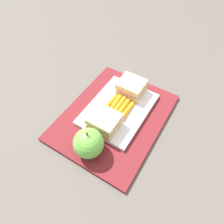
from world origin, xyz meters
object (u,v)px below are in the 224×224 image
at_px(carrot_sticks_bundle, 119,106).
at_px(apple, 89,143).
at_px(food_tray, 118,109).
at_px(sandwich_half_left, 131,87).
at_px(sandwich_half_right, 104,121).

xyz_separation_m(carrot_sticks_bundle, apple, (0.16, 0.00, 0.02)).
xyz_separation_m(food_tray, apple, (0.16, 0.01, 0.03)).
xyz_separation_m(sandwich_half_left, carrot_sticks_bundle, (0.08, 0.00, -0.02)).
bearing_deg(sandwich_half_right, sandwich_half_left, 180.00).
distance_m(sandwich_half_left, carrot_sticks_bundle, 0.08).
bearing_deg(apple, carrot_sticks_bundle, -178.20).
xyz_separation_m(sandwich_half_left, sandwich_half_right, (0.16, 0.00, 0.00)).
height_order(carrot_sticks_bundle, apple, apple).
relative_size(food_tray, apple, 2.53).
distance_m(carrot_sticks_bundle, apple, 0.16).
bearing_deg(sandwich_half_right, carrot_sticks_bundle, 179.72).
xyz_separation_m(sandwich_half_right, apple, (0.08, 0.01, 0.01)).
bearing_deg(carrot_sticks_bundle, food_tray, -122.24).
xyz_separation_m(sandwich_half_left, apple, (0.24, 0.01, 0.01)).
bearing_deg(food_tray, sandwich_half_left, 180.00).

